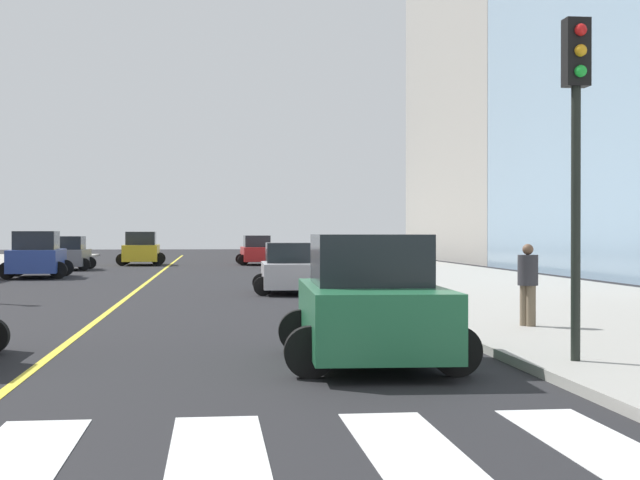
# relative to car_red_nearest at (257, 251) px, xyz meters

# --- Properties ---
(sidewalk_kerb_east) EXTENTS (10.00, 120.00, 0.15)m
(sidewalk_kerb_east) POSITION_rel_car_red_nearest_xyz_m (6.77, -35.02, -0.79)
(sidewalk_kerb_east) COLOR #9E9B93
(sidewalk_kerb_east) RESTS_ON ground
(lane_divider_paint) EXTENTS (0.16, 80.00, 0.01)m
(lane_divider_paint) POSITION_rel_car_red_nearest_xyz_m (-5.43, -15.02, -0.86)
(lane_divider_paint) COLOR yellow
(lane_divider_paint) RESTS_ON ground
(parking_garage_concrete) EXTENTS (18.00, 24.00, 22.15)m
(parking_garage_concrete) POSITION_rel_car_red_nearest_xyz_m (22.57, 7.43, 10.21)
(parking_garage_concrete) COLOR #9E9B93
(parking_garage_concrete) RESTS_ON ground
(car_red_nearest) EXTENTS (2.66, 4.18, 1.85)m
(car_red_nearest) POSITION_rel_car_red_nearest_xyz_m (0.00, 0.00, 0.00)
(car_red_nearest) COLOR red
(car_red_nearest) RESTS_ON ground
(car_gray_second) EXTENTS (2.56, 4.10, 1.83)m
(car_gray_second) POSITION_rel_car_red_nearest_xyz_m (-10.54, -6.97, -0.01)
(car_gray_second) COLOR slate
(car_gray_second) RESTS_ON ground
(car_yellow_fourth) EXTENTS (2.96, 4.69, 2.08)m
(car_yellow_fourth) POSITION_rel_car_red_nearest_xyz_m (-7.20, 0.25, 0.11)
(car_yellow_fourth) COLOR gold
(car_yellow_fourth) RESTS_ON ground
(car_green_fifth) EXTENTS (2.93, 4.58, 2.01)m
(car_green_fifth) POSITION_rel_car_red_nearest_xyz_m (-0.32, -44.91, 0.08)
(car_green_fifth) COLOR #236B42
(car_green_fifth) RESTS_ON ground
(car_blue_sixth) EXTENTS (3.07, 4.78, 2.10)m
(car_blue_sixth) POSITION_rel_car_red_nearest_xyz_m (-10.64, -15.82, 0.12)
(car_blue_sixth) COLOR #2D479E
(car_blue_sixth) RESTS_ON ground
(car_silver_seventh) EXTENTS (2.43, 3.83, 1.69)m
(car_silver_seventh) POSITION_rel_car_red_nearest_xyz_m (-0.26, -27.93, -0.07)
(car_silver_seventh) COLOR #B7B7BC
(car_silver_seventh) RESTS_ON ground
(traffic_light_near_corner) EXTENTS (0.36, 0.41, 5.04)m
(traffic_light_near_corner) POSITION_rel_car_red_nearest_xyz_m (2.54, -46.11, 2.81)
(traffic_light_near_corner) COLOR black
(traffic_light_near_corner) RESTS_ON sidewalk_kerb_east
(pedestrian_waiting_east) EXTENTS (0.41, 0.41, 1.66)m
(pedestrian_waiting_east) POSITION_rel_car_red_nearest_xyz_m (3.56, -41.02, 0.20)
(pedestrian_waiting_east) COLOR brown
(pedestrian_waiting_east) RESTS_ON sidewalk_kerb_east
(fire_hydrant) EXTENTS (0.26, 0.26, 0.89)m
(fire_hydrant) POSITION_rel_car_red_nearest_xyz_m (2.27, -32.28, -0.28)
(fire_hydrant) COLOR red
(fire_hydrant) RESTS_ON sidewalk_kerb_east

